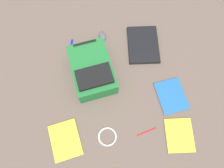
{
  "coord_description": "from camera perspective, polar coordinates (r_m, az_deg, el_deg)",
  "views": [
    {
      "loc": [
        -0.01,
        -0.54,
        1.57
      ],
      "look_at": [
        -0.03,
        0.01,
        0.02
      ],
      "focal_mm": 34.23,
      "sensor_mm": 36.0,
      "label": 1
    }
  ],
  "objects": [
    {
      "name": "ground_plane",
      "position": [
        1.66,
        0.86,
        -0.7
      ],
      "size": [
        3.62,
        3.62,
        0.0
      ],
      "primitive_type": "plane",
      "color": "brown"
    },
    {
      "name": "backpack",
      "position": [
        1.62,
        -5.32,
        3.65
      ],
      "size": [
        0.41,
        0.49,
        0.19
      ],
      "color": "#1E662D",
      "rests_on": "ground_plane"
    },
    {
      "name": "laptop",
      "position": [
        1.81,
        8.32,
        10.37
      ],
      "size": [
        0.27,
        0.36,
        0.03
      ],
      "color": "black",
      "rests_on": "ground_plane"
    },
    {
      "name": "book_comic",
      "position": [
        1.68,
        15.54,
        -3.11
      ],
      "size": [
        0.27,
        0.31,
        0.02
      ],
      "color": "silver",
      "rests_on": "ground_plane"
    },
    {
      "name": "book_red",
      "position": [
        1.6,
        -12.33,
        -14.45
      ],
      "size": [
        0.27,
        0.31,
        0.02
      ],
      "color": "silver",
      "rests_on": "ground_plane"
    },
    {
      "name": "book_manual",
      "position": [
        1.64,
        17.54,
        -12.93
      ],
      "size": [
        0.21,
        0.25,
        0.01
      ],
      "color": "silver",
      "rests_on": "ground_plane"
    },
    {
      "name": "computer_mouse",
      "position": [
        1.84,
        -2.6,
        12.74
      ],
      "size": [
        0.08,
        0.11,
        0.03
      ],
      "primitive_type": "ellipsoid",
      "rotation": [
        0.0,
        0.0,
        0.27
      ],
      "color": "#4C4C51",
      "rests_on": "ground_plane"
    },
    {
      "name": "cable_coil",
      "position": [
        1.57,
        -1.25,
        -13.88
      ],
      "size": [
        0.13,
        0.13,
        0.01
      ],
      "primitive_type": "torus",
      "color": "silver",
      "rests_on": "ground_plane"
    },
    {
      "name": "pen_black",
      "position": [
        1.59,
        9.2,
        -12.47
      ],
      "size": [
        0.14,
        0.07,
        0.01
      ],
      "primitive_type": "cylinder",
      "rotation": [
        1.57,
        0.0,
        1.97
      ],
      "color": "red",
      "rests_on": "ground_plane"
    },
    {
      "name": "usb_stick",
      "position": [
        1.85,
        -10.69,
        10.92
      ],
      "size": [
        0.02,
        0.06,
        0.01
      ],
      "primitive_type": "cube",
      "rotation": [
        0.0,
        0.0,
        -0.04
      ],
      "color": "#191999",
      "rests_on": "ground_plane"
    }
  ]
}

